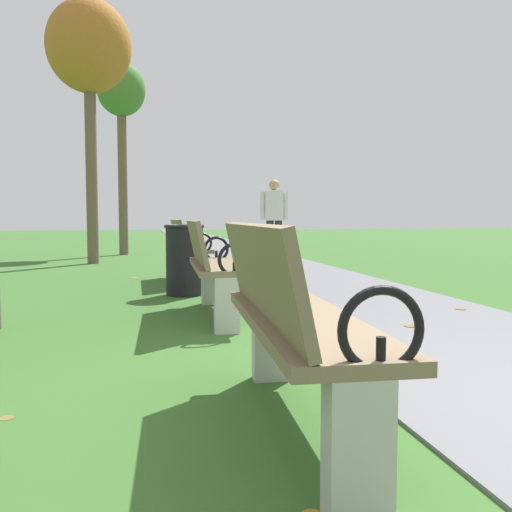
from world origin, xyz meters
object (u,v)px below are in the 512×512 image
Objects in this scene: park_bench_2 at (212,265)px; trash_bin at (185,260)px; park_bench_1 at (289,319)px; tree_4 at (121,98)px; tree_3 at (89,51)px; pedestrian_walking at (274,217)px; park_bench_3 at (188,248)px.

park_bench_2 reaches higher than trash_bin.
park_bench_1 is 12.31m from tree_4.
park_bench_1 is at bearing -88.03° from trash_bin.
tree_3 is 6.37m from trash_bin.
park_bench_1 is at bearing -102.89° from pedestrian_walking.
tree_4 is (0.51, 2.59, -0.35)m from tree_3.
park_bench_2 is at bearing 90.00° from park_bench_1.
park_bench_1 is at bearing -79.90° from tree_3.
tree_4 is at bearing 97.47° from trash_bin.
tree_3 reaches higher than park_bench_3.
pedestrian_walking reaches higher than trash_bin.
tree_4 is at bearing 126.73° from pedestrian_walking.
tree_3 is at bearing 100.10° from park_bench_1.
park_bench_1 reaches higher than trash_bin.
tree_3 is 6.19× the size of trash_bin.
park_bench_2 is 5.41m from pedestrian_walking.
park_bench_2 is 1.92× the size of trash_bin.
trash_bin is (-0.15, -1.39, -0.06)m from park_bench_3.
park_bench_1 is 2.78m from park_bench_2.
tree_3 is at bearing -101.05° from tree_4.
tree_3 is 2.67m from tree_4.
trash_bin is (-0.15, 4.28, -0.06)m from park_bench_1.
trash_bin is (-0.15, 1.50, -0.06)m from park_bench_2.
park_bench_2 is 0.34× the size of tree_4.
park_bench_1 is at bearing -90.00° from park_bench_2.
pedestrian_walking reaches higher than park_bench_3.
pedestrian_walking is 1.93× the size of trash_bin.
park_bench_2 is 1.00× the size of pedestrian_walking.
pedestrian_walking is at bearing 77.11° from park_bench_1.
park_bench_1 is 0.34× the size of tree_4.
park_bench_3 is 2.87m from pedestrian_walking.
pedestrian_walking is at bearing 50.58° from park_bench_3.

